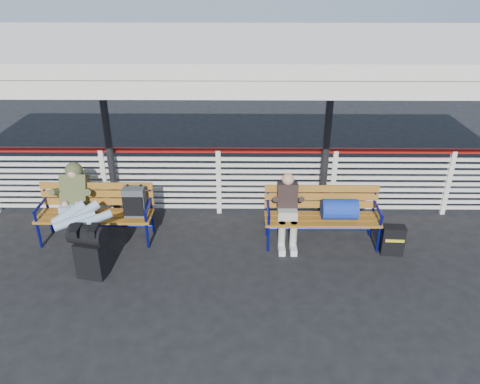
{
  "coord_description": "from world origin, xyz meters",
  "views": [
    {
      "loc": [
        0.44,
        -5.52,
        4.03
      ],
      "look_at": [
        0.38,
        1.0,
        0.85
      ],
      "focal_mm": 35.0,
      "sensor_mm": 36.0,
      "label": 1
    }
  ],
  "objects_px": {
    "suitcase_side": "(392,240)",
    "luggage_stack": "(90,249)",
    "bench_right": "(330,210)",
    "traveler_man": "(78,210)",
    "companion_person": "(287,210)",
    "bench_left": "(108,206)"
  },
  "relations": [
    {
      "from": "bench_right",
      "to": "traveler_man",
      "type": "distance_m",
      "value": 3.86
    },
    {
      "from": "bench_left",
      "to": "suitcase_side",
      "type": "height_order",
      "value": "bench_left"
    },
    {
      "from": "companion_person",
      "to": "bench_right",
      "type": "bearing_deg",
      "value": 1.07
    },
    {
      "from": "traveler_man",
      "to": "suitcase_side",
      "type": "bearing_deg",
      "value": -0.67
    },
    {
      "from": "luggage_stack",
      "to": "traveler_man",
      "type": "height_order",
      "value": "traveler_man"
    },
    {
      "from": "bench_left",
      "to": "suitcase_side",
      "type": "xyz_separation_m",
      "value": [
        4.43,
        -0.4,
        -0.36
      ]
    },
    {
      "from": "luggage_stack",
      "to": "companion_person",
      "type": "bearing_deg",
      "value": 30.93
    },
    {
      "from": "bench_right",
      "to": "traveler_man",
      "type": "relative_size",
      "value": 1.1
    },
    {
      "from": "suitcase_side",
      "to": "luggage_stack",
      "type": "bearing_deg",
      "value": -168.57
    },
    {
      "from": "bench_right",
      "to": "companion_person",
      "type": "bearing_deg",
      "value": -178.93
    },
    {
      "from": "bench_left",
      "to": "companion_person",
      "type": "bearing_deg",
      "value": -2.07
    },
    {
      "from": "suitcase_side",
      "to": "bench_right",
      "type": "bearing_deg",
      "value": 165.01
    },
    {
      "from": "luggage_stack",
      "to": "suitcase_side",
      "type": "xyz_separation_m",
      "value": [
        4.44,
        0.63,
        -0.21
      ]
    },
    {
      "from": "bench_left",
      "to": "bench_right",
      "type": "bearing_deg",
      "value": -1.47
    },
    {
      "from": "traveler_man",
      "to": "suitcase_side",
      "type": "distance_m",
      "value": 4.81
    },
    {
      "from": "bench_left",
      "to": "suitcase_side",
      "type": "distance_m",
      "value": 4.46
    },
    {
      "from": "bench_right",
      "to": "companion_person",
      "type": "distance_m",
      "value": 0.66
    },
    {
      "from": "bench_right",
      "to": "traveler_man",
      "type": "xyz_separation_m",
      "value": [
        -3.85,
        -0.25,
        0.12
      ]
    },
    {
      "from": "bench_left",
      "to": "bench_right",
      "type": "xyz_separation_m",
      "value": [
        3.49,
        -0.09,
        -0.01
      ]
    },
    {
      "from": "bench_left",
      "to": "companion_person",
      "type": "xyz_separation_m",
      "value": [
        2.83,
        -0.1,
        -0.0
      ]
    },
    {
      "from": "bench_left",
      "to": "luggage_stack",
      "type": "bearing_deg",
      "value": -90.59
    },
    {
      "from": "luggage_stack",
      "to": "companion_person",
      "type": "relative_size",
      "value": 0.72
    }
  ]
}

